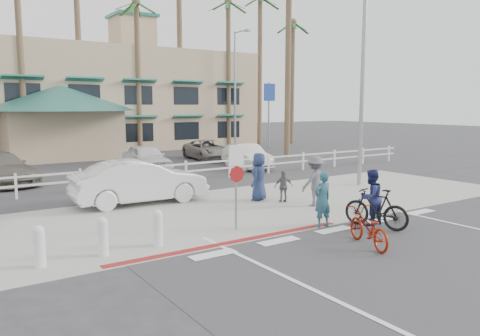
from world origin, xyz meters
TOP-DOWN VIEW (x-y plane):
  - ground at (0.00, 0.00)m, footprint 140.00×140.00m
  - bike_path at (0.00, -2.00)m, footprint 12.00×16.00m
  - sidewalk_plaza at (0.00, 4.50)m, footprint 22.00×7.00m
  - cross_street at (0.00, 8.50)m, footprint 40.00×5.00m
  - parking_lot at (0.00, 18.00)m, footprint 50.00×16.00m
  - curb_red at (-3.00, 1.20)m, footprint 7.00×0.25m
  - rail_fence at (0.50, 10.50)m, footprint 29.40×0.16m
  - building at (2.00, 31.00)m, footprint 28.00×16.00m
  - sign_post at (-2.30, 2.20)m, footprint 0.50×0.10m
  - bollard_0 at (-4.80, 2.00)m, footprint 0.26×0.26m
  - bollard_1 at (-6.20, 2.00)m, footprint 0.26×0.26m
  - bollard_2 at (-7.60, 2.00)m, footprint 0.26×0.26m
  - streetlight_0 at (6.50, 5.50)m, footprint 0.60×2.00m
  - streetlight_1 at (12.00, 24.00)m, footprint 0.60×2.00m
  - info_sign at (14.00, 22.00)m, footprint 1.20×0.16m
  - palm_3 at (-4.00, 25.00)m, footprint 4.00×4.00m
  - palm_4 at (0.00, 26.00)m, footprint 4.00×4.00m
  - palm_5 at (4.00, 25.00)m, footprint 4.00×4.00m
  - palm_6 at (8.00, 26.00)m, footprint 4.00×4.00m
  - palm_7 at (12.00, 25.00)m, footprint 4.00×4.00m
  - palm_8 at (16.00, 26.00)m, footprint 4.00×4.00m
  - palm_9 at (19.00, 25.00)m, footprint 4.00×4.00m
  - palm_11 at (11.00, 16.00)m, footprint 4.00×4.00m
  - bike_red at (-0.40, -0.97)m, footprint 1.21×1.93m
  - rider_red at (-0.03, 1.06)m, footprint 0.60×0.40m
  - bike_black at (1.20, 0.12)m, footprint 1.08×2.02m
  - rider_black at (1.33, 0.43)m, footprint 0.86×0.70m
  - pedestrian_a at (1.79, 3.34)m, footprint 1.22×0.78m
  - pedestrian_child at (1.27, 4.43)m, footprint 0.75×0.51m
  - pedestrian_b at (0.71, 5.20)m, footprint 1.05×0.95m
  - car_white_sedan at (-3.16, 7.21)m, footprint 4.88×1.87m
  - lot_car_2 at (0.24, 14.82)m, footprint 2.00×4.40m
  - lot_car_3 at (5.53, 12.95)m, footprint 2.08×4.30m
  - lot_car_5 at (5.78, 17.74)m, footprint 2.66×4.87m

SIDE VIEW (x-z plane):
  - ground at x=0.00m, z-range 0.00..0.00m
  - parking_lot at x=0.00m, z-range 0.00..0.01m
  - bike_path at x=0.00m, z-range 0.00..0.01m
  - cross_street at x=0.00m, z-range 0.00..0.01m
  - sidewalk_plaza at x=0.00m, z-range 0.00..0.01m
  - curb_red at x=-3.00m, z-range 0.00..0.02m
  - bollard_0 at x=-4.80m, z-range 0.00..0.95m
  - bollard_1 at x=-6.20m, z-range 0.00..0.95m
  - bollard_2 at x=-7.60m, z-range 0.00..0.95m
  - bike_red at x=-0.40m, z-range 0.00..0.96m
  - rail_fence at x=0.50m, z-range 0.00..1.00m
  - bike_black at x=1.20m, z-range 0.00..1.17m
  - pedestrian_child at x=1.27m, z-range 0.00..1.18m
  - lot_car_5 at x=5.78m, z-range 0.00..1.29m
  - lot_car_3 at x=5.53m, z-range 0.00..1.36m
  - lot_car_2 at x=0.24m, z-range 0.00..1.46m
  - car_white_sedan at x=-3.16m, z-range 0.00..1.59m
  - rider_red at x=-0.03m, z-range 0.00..1.64m
  - rider_black at x=1.33m, z-range 0.00..1.67m
  - pedestrian_a at x=1.79m, z-range 0.00..1.79m
  - pedestrian_b at x=0.71m, z-range 0.00..1.80m
  - sign_post at x=-2.30m, z-range 0.00..2.90m
  - info_sign at x=14.00m, z-range 0.00..5.60m
  - streetlight_0 at x=6.50m, z-range 0.00..9.00m
  - streetlight_1 at x=12.00m, z-range 0.00..9.50m
  - building at x=2.00m, z-range 0.00..11.30m
  - palm_5 at x=4.00m, z-range 0.00..13.00m
  - palm_9 at x=19.00m, z-range 0.00..13.00m
  - palm_3 at x=-4.00m, z-range 0.00..14.00m
  - palm_7 at x=12.00m, z-range 0.00..14.00m
  - palm_11 at x=11.00m, z-range 0.00..14.00m
  - palm_4 at x=0.00m, z-range 0.00..15.00m
  - palm_8 at x=16.00m, z-range 0.00..15.00m
  - palm_6 at x=8.00m, z-range 0.00..17.00m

